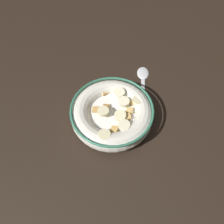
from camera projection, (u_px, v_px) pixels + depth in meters
ground_plane at (112, 121)px, 57.20cm from camera, size 129.61×129.61×2.00cm
cereal_bowl at (112, 113)px, 54.29cm from camera, size 19.79×19.79×5.05cm
spoon at (143, 78)px, 63.32cm from camera, size 15.81×8.10×0.80cm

